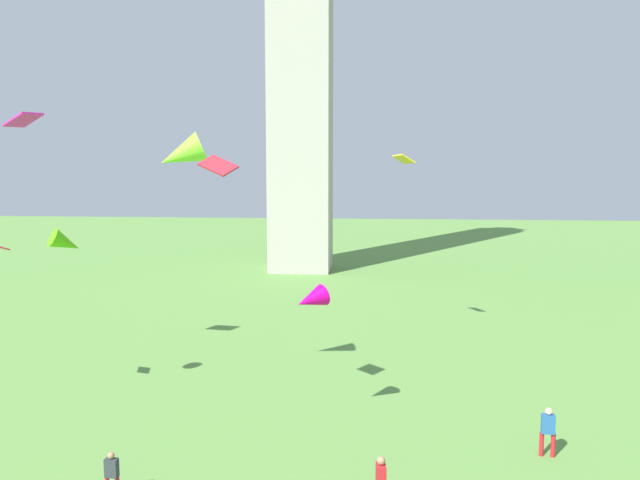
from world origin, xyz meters
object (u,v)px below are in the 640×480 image
(kite_flying_3, at_px, (181,155))
(kite_flying_5, at_px, (23,120))
(kite_flying_0, at_px, (218,165))
(person_2, at_px, (112,473))
(person_3, at_px, (548,429))
(kite_flying_4, at_px, (404,159))
(kite_flying_7, at_px, (66,243))
(kite_flying_1, at_px, (311,300))

(kite_flying_3, bearing_deg, kite_flying_5, -122.85)
(kite_flying_0, bearing_deg, person_2, -90.99)
(person_3, relative_size, kite_flying_5, 0.94)
(kite_flying_3, bearing_deg, kite_flying_4, 123.41)
(person_3, distance_m, kite_flying_7, 20.63)
(person_2, xyz_separation_m, person_3, (14.38, 4.31, 0.15))
(person_2, xyz_separation_m, kite_flying_4, (9.65, 18.99, 9.94))
(kite_flying_0, relative_size, kite_flying_7, 0.93)
(person_2, distance_m, kite_flying_5, 18.00)
(person_2, relative_size, kite_flying_4, 0.98)
(person_2, xyz_separation_m, kite_flying_3, (-0.05, 7.99, 10.02))
(kite_flying_3, bearing_deg, kite_flying_1, 53.80)
(kite_flying_0, height_order, kite_flying_7, kite_flying_0)
(person_3, height_order, kite_flying_1, kite_flying_1)
(kite_flying_0, xyz_separation_m, kite_flying_7, (-7.36, 2.60, -3.28))
(kite_flying_0, height_order, kite_flying_1, kite_flying_0)
(kite_flying_1, bearing_deg, kite_flying_3, -152.80)
(person_3, height_order, kite_flying_7, kite_flying_7)
(kite_flying_4, xyz_separation_m, kite_flying_5, (-18.17, -8.31, 1.77))
(kite_flying_3, xyz_separation_m, kite_flying_4, (9.70, 11.01, -0.07))
(person_3, bearing_deg, kite_flying_5, 171.85)
(person_2, relative_size, kite_flying_3, 0.63)
(person_3, distance_m, kite_flying_4, 18.27)
(kite_flying_1, height_order, kite_flying_7, kite_flying_7)
(person_2, relative_size, person_3, 0.86)
(kite_flying_4, distance_m, kite_flying_5, 20.06)
(kite_flying_1, xyz_separation_m, kite_flying_3, (-5.70, 2.19, 5.62))
(kite_flying_4, relative_size, kite_flying_7, 0.96)
(kite_flying_1, xyz_separation_m, kite_flying_5, (-14.17, 4.88, 7.32))
(person_2, height_order, kite_flying_3, kite_flying_3)
(kite_flying_0, bearing_deg, kite_flying_3, 151.68)
(kite_flying_1, distance_m, kite_flying_7, 11.00)
(kite_flying_0, distance_m, kite_flying_3, 3.90)
(kite_flying_5, bearing_deg, kite_flying_4, -130.17)
(person_3, relative_size, kite_flying_4, 1.14)
(kite_flying_0, height_order, kite_flying_5, kite_flying_5)
(kite_flying_7, bearing_deg, kite_flying_5, 6.28)
(person_2, height_order, kite_flying_5, kite_flying_5)
(kite_flying_0, bearing_deg, kite_flying_4, 86.65)
(kite_flying_7, bearing_deg, kite_flying_1, -140.36)
(kite_flying_0, xyz_separation_m, kite_flying_5, (-10.83, 5.77, 2.15))
(kite_flying_4, bearing_deg, kite_flying_7, 104.04)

